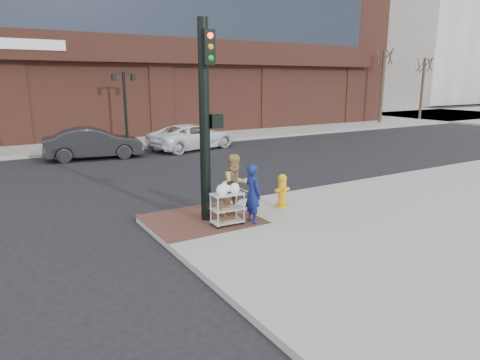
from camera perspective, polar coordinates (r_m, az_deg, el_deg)
ground at (r=10.85m, az=-0.19°, el=-6.77°), size 220.00×220.00×0.00m
sidewalk_far at (r=44.59m, az=-7.71°, el=8.41°), size 65.00×36.00×0.15m
brick_curb_ramp at (r=11.28m, az=-5.19°, el=-5.20°), size 2.80×2.40×0.01m
filler_block at (r=65.27m, az=13.47°, el=17.50°), size 14.00×20.00×18.00m
bare_tree_a at (r=38.72m, az=18.75°, el=16.32°), size 1.80×1.80×7.20m
bare_tree_b at (r=43.70m, az=23.47°, el=14.88°), size 1.80×1.80×6.70m
lamp_post at (r=25.81m, az=-15.10°, el=10.33°), size 1.32×0.22×4.00m
traffic_signal_pole at (r=10.68m, az=-4.58°, el=8.46°), size 0.61×0.51×5.00m
woman_blue at (r=10.80m, az=1.74°, el=-1.80°), size 0.37×0.56×1.52m
pedestrian_tan at (r=11.35m, az=-0.59°, el=-0.69°), size 0.84×0.67×1.66m
sedan_dark at (r=21.70m, az=-18.90°, el=4.65°), size 4.72×2.22×1.50m
minivan_white at (r=23.60m, az=-6.34°, el=5.77°), size 5.35×3.39×1.38m
utility_cart at (r=10.67m, az=-1.70°, el=-3.45°), size 0.82×0.50×1.10m
fire_hydrant at (r=12.21m, az=5.64°, el=-1.38°), size 0.46×0.32×0.97m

